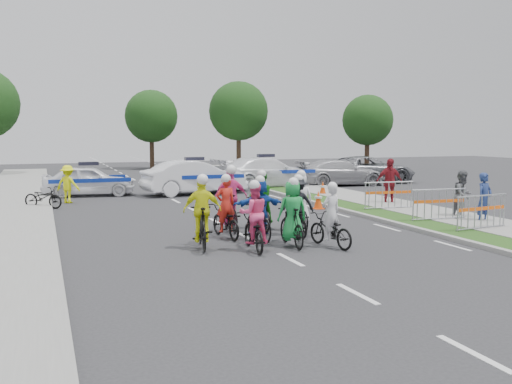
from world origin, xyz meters
name	(u,v)px	position (x,y,z in m)	size (l,w,h in m)	color
ground	(290,260)	(0.00, 0.00, 0.00)	(90.00, 90.00, 0.00)	#28282B
curb_right	(366,216)	(5.10, 5.00, 0.06)	(0.20, 60.00, 0.12)	gray
grass_strip	(384,215)	(5.80, 5.00, 0.06)	(1.20, 60.00, 0.11)	#264717
sidewalk_right	(427,212)	(7.60, 5.00, 0.07)	(2.40, 60.00, 0.13)	gray
rider_0	(330,225)	(1.56, 0.99, 0.56)	(0.88, 1.74, 1.69)	black
rider_1	(292,220)	(0.67, 1.39, 0.70)	(0.79, 1.74, 1.80)	black
rider_2	(253,224)	(-0.43, 1.29, 0.66)	(0.80, 1.79, 1.78)	black
rider_3	(202,220)	(-1.56, 1.96, 0.73)	(1.01, 1.88, 1.91)	black
rider_4	(297,211)	(1.47, 2.82, 0.69)	(1.04, 1.79, 1.76)	black
rider_5	(259,213)	(0.19, 2.51, 0.76)	(1.43, 1.71, 1.79)	black
rider_6	(225,217)	(-0.57, 3.16, 0.60)	(0.78, 1.81, 1.80)	black
rider_7	(300,207)	(1.87, 3.49, 0.71)	(0.83, 1.79, 1.83)	black
rider_8	(261,207)	(0.93, 4.30, 0.67)	(0.79, 1.80, 1.81)	black
rider_9	(231,206)	(-0.08, 4.18, 0.76)	(1.03, 1.93, 1.98)	black
police_car_0	(89,181)	(-3.30, 15.47, 0.71)	(1.67, 4.16, 1.42)	white
police_car_1	(195,177)	(1.45, 14.39, 0.81)	(1.71, 4.89, 1.61)	white
police_car_2	(266,172)	(5.76, 16.10, 0.82)	(2.29, 5.63, 1.63)	white
civilian_sedan	(340,173)	(10.13, 15.94, 0.71)	(2.00, 4.92, 1.43)	#A6A6AA
civilian_suv	(367,169)	(12.46, 16.96, 0.77)	(2.57, 5.56, 1.55)	slate
spectator_0	(484,198)	(7.96, 2.57, 0.83)	(0.60, 0.39, 1.65)	navy
spectator_1	(463,195)	(7.99, 3.62, 0.82)	(0.80, 0.62, 1.65)	#505154
spectator_2	(389,182)	(7.76, 7.63, 0.95)	(1.11, 0.46, 1.89)	maroon
marshal_hiviz	(68,184)	(-4.32, 13.02, 0.79)	(1.01, 0.58, 1.57)	#F3FF0D
barrier_0	(481,214)	(6.70, 1.30, 0.56)	(2.00, 0.50, 1.12)	#A5A8AD
barrier_1	(439,206)	(6.70, 3.21, 0.56)	(2.00, 0.50, 1.12)	#A5A8AD
barrier_2	(389,197)	(6.70, 6.08, 0.56)	(2.00, 0.50, 1.12)	#A5A8AD
cone_0	(318,200)	(4.60, 7.67, 0.34)	(0.40, 0.40, 0.70)	#F24C0C
cone_1	(323,189)	(6.77, 11.52, 0.34)	(0.40, 0.40, 0.70)	#F24C0C
parked_bike	(43,197)	(-5.31, 11.56, 0.43)	(0.58, 1.65, 0.87)	black
tree_1	(239,111)	(9.00, 30.00, 4.54)	(4.55, 4.55, 6.82)	#382619
tree_2	(368,120)	(18.00, 26.00, 3.83)	(3.85, 3.85, 5.77)	#382619
tree_4	(151,116)	(3.00, 34.00, 4.19)	(4.20, 4.20, 6.30)	#382619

